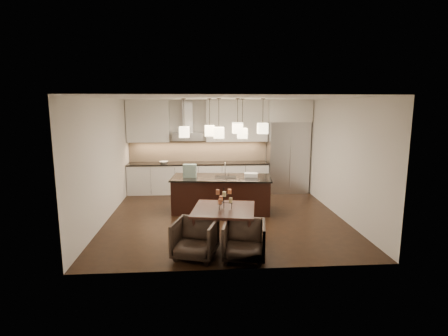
{
  "coord_description": "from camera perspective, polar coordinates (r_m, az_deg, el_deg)",
  "views": [
    {
      "loc": [
        -0.58,
        -8.04,
        2.64
      ],
      "look_at": [
        0.0,
        0.2,
        1.15
      ],
      "focal_mm": 28.0,
      "sensor_mm": 36.0,
      "label": 1
    }
  ],
  "objects": [
    {
      "name": "ceiling",
      "position": [
        8.06,
        0.1,
        11.44
      ],
      "size": [
        5.5,
        5.5,
        0.02
      ],
      "primitive_type": "cube",
      "color": "white",
      "rests_on": "wall_back"
    },
    {
      "name": "island_top",
      "position": [
        8.7,
        -0.45,
        -1.6
      ],
      "size": [
        2.55,
        1.29,
        0.04
      ],
      "primitive_type": "cube",
      "rotation": [
        0.0,
        0.0,
        -0.11
      ],
      "color": "black",
      "rests_on": "island_body"
    },
    {
      "name": "dining_table",
      "position": [
        6.83,
        -0.02,
        -9.38
      ],
      "size": [
        1.33,
        1.33,
        0.69
      ],
      "primitive_type": null,
      "rotation": [
        0.0,
        0.0,
        -0.17
      ],
      "color": "black",
      "rests_on": "floor"
    },
    {
      "name": "pendant_c",
      "position": [
        8.55,
        2.21,
        6.54
      ],
      "size": [
        0.24,
        0.24,
        0.26
      ],
      "primitive_type": "cube",
      "color": "beige",
      "rests_on": "ceiling"
    },
    {
      "name": "armchair_left",
      "position": [
        6.25,
        -4.74,
        -11.44
      ],
      "size": [
        0.89,
        0.91,
        0.67
      ],
      "primitive_type": "imported",
      "rotation": [
        0.0,
        0.0,
        -0.28
      ],
      "color": "black",
      "rests_on": "floor"
    },
    {
      "name": "candle_b",
      "position": [
        6.79,
        -0.47,
        -4.98
      ],
      "size": [
        0.08,
        0.08,
        0.09
      ],
      "primitive_type": "cylinder",
      "rotation": [
        0.0,
        0.0,
        -0.17
      ],
      "color": "#DD713F",
      "rests_on": "candelabra"
    },
    {
      "name": "pendant_e",
      "position": [
        8.66,
        6.32,
        6.44
      ],
      "size": [
        0.24,
        0.24,
        0.26
      ],
      "primitive_type": "cube",
      "color": "beige",
      "rests_on": "ceiling"
    },
    {
      "name": "wall_left",
      "position": [
        8.42,
        -18.99,
        1.2
      ],
      "size": [
        0.02,
        5.5,
        2.8
      ],
      "primitive_type": "cube",
      "color": "silver",
      "rests_on": "ground"
    },
    {
      "name": "candle_c",
      "position": [
        6.58,
        -0.68,
        -5.48
      ],
      "size": [
        0.08,
        0.08,
        0.09
      ],
      "primitive_type": "cylinder",
      "rotation": [
        0.0,
        0.0,
        -0.17
      ],
      "color": "#9C5536",
      "rests_on": "candelabra"
    },
    {
      "name": "backsplash",
      "position": [
        10.86,
        -4.24,
        2.77
      ],
      "size": [
        4.21,
        0.02,
        0.63
      ],
      "primitive_type": "cube",
      "color": "#CCAF8E",
      "rests_on": "countertop"
    },
    {
      "name": "fruit_bowl",
      "position": [
        10.61,
        -9.81,
        0.92
      ],
      "size": [
        0.31,
        0.31,
        0.06
      ],
      "primitive_type": "imported",
      "rotation": [
        0.0,
        0.0,
        -0.21
      ],
      "color": "silver",
      "rests_on": "countertop"
    },
    {
      "name": "food_container",
      "position": [
        8.74,
        4.42,
        -1.13
      ],
      "size": [
        0.35,
        0.26,
        0.1
      ],
      "primitive_type": "cube",
      "rotation": [
        0.0,
        0.0,
        -0.11
      ],
      "color": "silver",
      "rests_on": "island_top"
    },
    {
      "name": "fridge_panel",
      "position": [
        10.76,
        10.54,
        9.18
      ],
      "size": [
        1.26,
        0.72,
        0.65
      ],
      "primitive_type": "cube",
      "color": "silver",
      "rests_on": "refrigerator"
    },
    {
      "name": "floor",
      "position": [
        8.48,
        0.1,
        -7.98
      ],
      "size": [
        5.5,
        5.5,
        0.02
      ],
      "primitive_type": "cube",
      "color": "black",
      "rests_on": "ground"
    },
    {
      "name": "island_body",
      "position": [
        8.8,
        -0.45,
        -4.39
      ],
      "size": [
        2.47,
        1.21,
        0.84
      ],
      "primitive_type": "cube",
      "rotation": [
        0.0,
        0.0,
        -0.11
      ],
      "color": "black",
      "rests_on": "floor"
    },
    {
      "name": "armchair_right",
      "position": [
        6.16,
        3.32,
        -11.75
      ],
      "size": [
        0.83,
        0.85,
        0.67
      ],
      "primitive_type": "imported",
      "rotation": [
        0.0,
        0.0,
        -0.18
      ],
      "color": "black",
      "rests_on": "floor"
    },
    {
      "name": "countertop",
      "position": [
        10.61,
        -4.22,
        0.76
      ],
      "size": [
        4.21,
        0.66,
        0.04
      ],
      "primitive_type": "cube",
      "color": "black",
      "rests_on": "lower_cabinets"
    },
    {
      "name": "hood_canopy",
      "position": [
        10.56,
        -5.91,
        5.18
      ],
      "size": [
        0.9,
        0.52,
        0.24
      ],
      "primitive_type": "cube",
      "color": "#B7B7BA",
      "rests_on": "wall_back"
    },
    {
      "name": "tote_bag",
      "position": [
        8.69,
        -5.61,
        -0.45
      ],
      "size": [
        0.34,
        0.21,
        0.32
      ],
      "primitive_type": "cube",
      "rotation": [
        0.0,
        0.0,
        -0.11
      ],
      "color": "#194833",
      "rests_on": "island_top"
    },
    {
      "name": "candle_a",
      "position": [
        6.67,
        1.09,
        -5.27
      ],
      "size": [
        0.08,
        0.08,
        0.09
      ],
      "primitive_type": "cylinder",
      "rotation": [
        0.0,
        0.0,
        -0.17
      ],
      "color": "#D1BF81",
      "rests_on": "candelabra"
    },
    {
      "name": "candelabra",
      "position": [
        6.67,
        -0.02,
        -4.92
      ],
      "size": [
        0.38,
        0.38,
        0.41
      ],
      "primitive_type": null,
      "rotation": [
        0.0,
        0.0,
        -0.17
      ],
      "color": "black",
      "rests_on": "dining_table"
    },
    {
      "name": "pendant_f",
      "position": [
        8.31,
        -0.84,
        5.78
      ],
      "size": [
        0.24,
        0.24,
        0.26
      ],
      "primitive_type": "cube",
      "color": "beige",
      "rests_on": "ceiling"
    },
    {
      "name": "candle_f",
      "position": [
        6.52,
        0.04,
        -4.27
      ],
      "size": [
        0.08,
        0.08,
        0.09
      ],
      "primitive_type": "cylinder",
      "rotation": [
        0.0,
        0.0,
        -0.17
      ],
      "color": "#D1BF81",
      "rests_on": "candelabra"
    },
    {
      "name": "candle_d",
      "position": [
        6.71,
        0.92,
        -3.86
      ],
      "size": [
        0.08,
        0.08,
        0.09
      ],
      "primitive_type": "cylinder",
      "rotation": [
        0.0,
        0.0,
        -0.17
      ],
      "color": "#DD713F",
      "rests_on": "candelabra"
    },
    {
      "name": "lower_cabinets",
      "position": [
        10.7,
        -4.18,
        -1.67
      ],
      "size": [
        4.21,
        0.62,
        0.88
      ],
      "primitive_type": "cube",
      "color": "silver",
      "rests_on": "floor"
    },
    {
      "name": "hood_chimney",
      "position": [
        10.64,
        -5.95,
        8.45
      ],
      "size": [
        0.3,
        0.28,
        0.96
      ],
      "primitive_type": "cube",
      "color": "#B7B7BA",
      "rests_on": "hood_canopy"
    },
    {
      "name": "candle_e",
      "position": [
        6.67,
        -1.03,
        -3.95
      ],
      "size": [
        0.08,
        0.08,
        0.09
      ],
      "primitive_type": "cylinder",
      "rotation": [
        0.0,
        0.0,
        -0.17
      ],
      "color": "#9C5536",
      "rests_on": "candelabra"
    },
    {
      "name": "pendant_a",
      "position": [
        8.54,
        -6.51,
        5.86
      ],
      "size": [
        0.24,
        0.24,
        0.26
      ],
      "primitive_type": "cube",
      "color": "beige",
      "rests_on": "ceiling"
    },
    {
      "name": "wall_front",
      "position": [
        5.45,
        2.19,
        -2.93
      ],
      "size": [
        5.5,
        0.02,
        2.8
      ],
      "primitive_type": "cube",
      "color": "silver",
      "rests_on": "ground"
    },
    {
      "name": "wall_right",
      "position": [
        8.79,
        18.35,
        1.6
      ],
      "size": [
        0.02,
        5.5,
        2.8
      ],
      "primitive_type": "cube",
      "color": "silver",
      "rests_on": "ground"
    },
    {
      "name": "upper_cab_left",
      "position": [
        10.73,
        -12.29,
        7.51
      ],
      "size": [
        1.25,
        0.35,
        1.25
      ],
      "primitive_type": "cube",
      "color": "silver",
      "rests_on": "wall_back"
    },
    {
      "name": "wall_back",
      "position": [
        10.88,
        -0.95,
        3.68
      ],
      "size": [
        5.5,
        0.02,
        2.8
      ],
      "primitive_type": "cube",
      "color": "silver",
      "rests_on": "ground"
    },
    {
      "name": "pendant_b",
      "position": [
        8.73,
        -2.36,
        6.09
      ],
      "size": [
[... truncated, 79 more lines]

